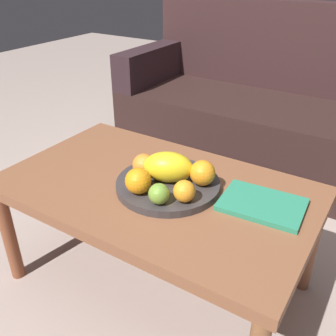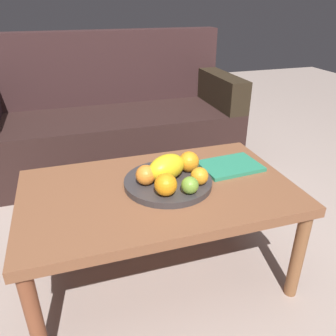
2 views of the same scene
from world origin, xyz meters
TOP-DOWN VIEW (x-y plane):
  - ground_plane at (0.00, 0.00)m, footprint 8.00×8.00m
  - coffee_table at (0.00, 0.00)m, footprint 1.05×0.63m
  - couch at (0.00, 1.19)m, footprint 1.70×0.70m
  - fruit_bowl at (0.04, 0.01)m, footprint 0.34×0.34m
  - melon_large_front at (0.04, 0.01)m, footprint 0.19×0.16m
  - orange_front at (0.00, -0.10)m, footprint 0.08×0.08m
  - orange_left at (-0.05, 0.00)m, footprint 0.08×0.08m
  - orange_right at (0.15, 0.05)m, footprint 0.08×0.08m
  - orange_back at (0.14, -0.06)m, footprint 0.07×0.07m
  - apple_front at (0.09, -0.11)m, footprint 0.06×0.06m
  - banana_bunch at (0.03, 0.05)m, footprint 0.16×0.09m
  - magazine at (0.35, 0.07)m, footprint 0.26×0.20m

SIDE VIEW (x-z plane):
  - ground_plane at x=0.00m, z-range 0.00..0.00m
  - couch at x=0.00m, z-range -0.15..0.75m
  - coffee_table at x=0.00m, z-range 0.17..0.61m
  - magazine at x=0.35m, z-range 0.44..0.45m
  - fruit_bowl at x=0.04m, z-range 0.44..0.46m
  - banana_bunch at x=0.03m, z-range 0.46..0.52m
  - apple_front at x=0.09m, z-range 0.46..0.53m
  - orange_back at x=0.14m, z-range 0.46..0.53m
  - orange_left at x=-0.05m, z-range 0.46..0.54m
  - orange_front at x=0.00m, z-range 0.46..0.55m
  - orange_right at x=0.15m, z-range 0.46..0.55m
  - melon_large_front at x=0.04m, z-range 0.46..0.56m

